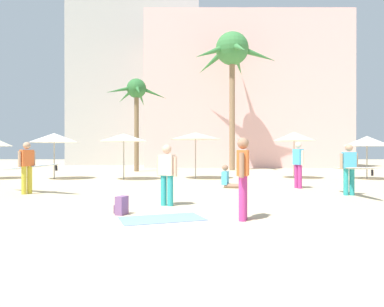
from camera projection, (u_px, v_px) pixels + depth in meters
The scene contains 18 objects.
ground at pixel (147, 230), 6.21m from camera, with size 120.00×120.00×0.00m, color #C6B28C.
hotel_pink at pixel (243, 96), 34.33m from camera, with size 18.52×8.63×14.02m, color beige.
hotel_tower_gray at pixel (140, 47), 42.43m from camera, with size 14.34×11.34×28.63m, color #A8A8A3.
palm_tree_far_left at pixel (232, 55), 26.90m from camera, with size 6.80×6.90×10.78m.
palm_tree_left at pixel (137, 96), 25.19m from camera, with size 4.32×4.34×6.78m.
cafe_umbrella_0 at pixel (294, 136), 18.49m from camera, with size 2.22×2.22×2.49m.
cafe_umbrella_1 at pixel (196, 136), 18.31m from camera, with size 2.66×2.66×2.45m.
cafe_umbrella_2 at pixel (367, 141), 17.86m from camera, with size 2.29×2.29×2.24m.
cafe_umbrella_3 at pixel (55, 138), 18.05m from camera, with size 2.46×2.46×2.40m.
cafe_umbrella_5 at pixel (124, 138), 17.73m from camera, with size 2.42×2.42×2.36m.
beach_towel at pixel (162, 219), 7.27m from camera, with size 1.73×0.96×0.01m, color #6684E0.
backpack at pixel (122, 206), 7.77m from camera, with size 0.31×0.34×0.42m.
person_mid_left at pixel (351, 168), 11.10m from camera, with size 0.60×2.69×1.68m.
person_near_right at pixel (29, 166), 11.75m from camera, with size 2.96×1.86×1.75m.
person_far_right at pixel (243, 175), 7.14m from camera, with size 0.31×0.61×1.71m.
person_near_left at pixel (167, 172), 9.07m from camera, with size 0.58×0.37×1.61m.
person_mid_center at pixel (299, 163), 13.44m from camera, with size 0.36×0.59×1.80m.
person_mid_right at pixel (229, 180), 13.64m from camera, with size 0.95×0.64×0.91m.
Camera 1 is at (0.82, -6.20, 1.41)m, focal length 32.29 mm.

